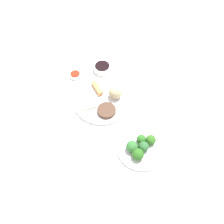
% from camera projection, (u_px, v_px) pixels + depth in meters
% --- Properties ---
extents(tabletop, '(2.20, 2.20, 0.02)m').
position_uv_depth(tabletop, '(99.00, 110.00, 1.30)').
color(tabletop, white).
rests_on(tabletop, ground).
extents(main_plate, '(0.29, 0.29, 0.02)m').
position_uv_depth(main_plate, '(102.00, 101.00, 1.31)').
color(main_plate, white).
rests_on(main_plate, tabletop).
extents(rice_scoop, '(0.07, 0.07, 0.07)m').
position_uv_depth(rice_scoop, '(115.00, 92.00, 1.29)').
color(rice_scoop, '#C9B785').
rests_on(rice_scoop, main_plate).
extents(spring_roll, '(0.10, 0.06, 0.03)m').
position_uv_depth(spring_roll, '(97.00, 88.00, 1.34)').
color(spring_roll, '#D9924E').
rests_on(spring_roll, main_plate).
extents(crab_rangoon_wonton, '(0.09, 0.09, 0.01)m').
position_uv_depth(crab_rangoon_wonton, '(88.00, 104.00, 1.29)').
color(crab_rangoon_wonton, beige).
rests_on(crab_rangoon_wonton, main_plate).
extents(stir_fry_heap, '(0.09, 0.09, 0.02)m').
position_uv_depth(stir_fry_heap, '(107.00, 110.00, 1.26)').
color(stir_fry_heap, '#4D3223').
rests_on(stir_fry_heap, main_plate).
extents(broccoli_plate, '(0.22, 0.22, 0.01)m').
position_uv_depth(broccoli_plate, '(141.00, 148.00, 1.16)').
color(broccoli_plate, white).
rests_on(broccoli_plate, tabletop).
extents(broccoli_floret_0, '(0.04, 0.04, 0.04)m').
position_uv_depth(broccoli_floret_0, '(141.00, 139.00, 1.15)').
color(broccoli_floret_0, '#2B6E22').
rests_on(broccoli_floret_0, broccoli_plate).
extents(broccoli_floret_1, '(0.05, 0.05, 0.05)m').
position_uv_depth(broccoli_floret_1, '(144.00, 147.00, 1.13)').
color(broccoli_floret_1, '#2F6535').
rests_on(broccoli_floret_1, broccoli_plate).
extents(broccoli_floret_2, '(0.05, 0.05, 0.05)m').
position_uv_depth(broccoli_floret_2, '(151.00, 140.00, 1.15)').
color(broccoli_floret_2, '#326C20').
rests_on(broccoli_floret_2, broccoli_plate).
extents(broccoli_floret_3, '(0.05, 0.05, 0.05)m').
position_uv_depth(broccoli_floret_3, '(138.00, 154.00, 1.10)').
color(broccoli_floret_3, '#2C671F').
rests_on(broccoli_floret_3, broccoli_plate).
extents(broccoli_floret_4, '(0.05, 0.05, 0.05)m').
position_uv_depth(broccoli_floret_4, '(132.00, 147.00, 1.12)').
color(broccoli_floret_4, '#347333').
rests_on(broccoli_floret_4, broccoli_plate).
extents(soy_sauce_bowl, '(0.10, 0.10, 0.04)m').
position_uv_depth(soy_sauce_bowl, '(102.00, 68.00, 1.44)').
color(soy_sauce_bowl, white).
rests_on(soy_sauce_bowl, tabletop).
extents(soy_sauce_bowl_liquid, '(0.08, 0.08, 0.00)m').
position_uv_depth(soy_sauce_bowl_liquid, '(102.00, 66.00, 1.42)').
color(soy_sauce_bowl_liquid, black).
rests_on(soy_sauce_bowl_liquid, soy_sauce_bowl).
extents(sauce_ramekin_sweet_and_sour, '(0.07, 0.07, 0.02)m').
position_uv_depth(sauce_ramekin_sweet_and_sour, '(75.00, 75.00, 1.42)').
color(sauce_ramekin_sweet_and_sour, white).
rests_on(sauce_ramekin_sweet_and_sour, tabletop).
extents(sauce_ramekin_sweet_and_sour_liquid, '(0.05, 0.05, 0.00)m').
position_uv_depth(sauce_ramekin_sweet_and_sour_liquid, '(75.00, 74.00, 1.41)').
color(sauce_ramekin_sweet_and_sour_liquid, red).
rests_on(sauce_ramekin_sweet_and_sour_liquid, sauce_ramekin_sweet_and_sour).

